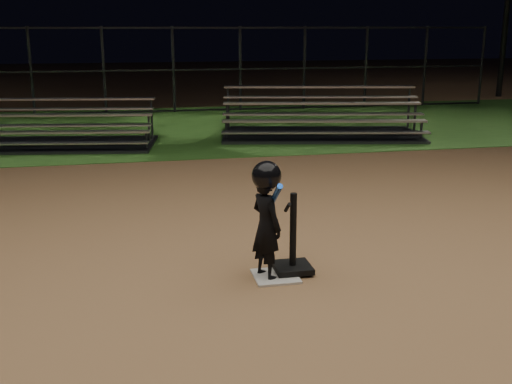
% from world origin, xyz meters
% --- Properties ---
extents(ground, '(80.00, 80.00, 0.00)m').
position_xyz_m(ground, '(0.00, 0.00, 0.00)').
color(ground, '#996D45').
rests_on(ground, ground).
extents(grass_strip, '(60.00, 8.00, 0.01)m').
position_xyz_m(grass_strip, '(0.00, 10.00, 0.01)').
color(grass_strip, '#2A571C').
rests_on(grass_strip, ground).
extents(home_plate, '(0.45, 0.45, 0.02)m').
position_xyz_m(home_plate, '(0.00, 0.00, 0.01)').
color(home_plate, beige).
rests_on(home_plate, ground).
extents(batting_tee, '(0.38, 0.38, 0.84)m').
position_xyz_m(batting_tee, '(0.20, 0.10, 0.18)').
color(batting_tee, black).
rests_on(batting_tee, home_plate).
extents(child_batter, '(0.43, 0.64, 1.22)m').
position_xyz_m(child_batter, '(-0.10, 0.02, 0.65)').
color(child_batter, black).
rests_on(child_batter, ground).
extents(bleacher_left, '(4.21, 2.53, 0.97)m').
position_xyz_m(bleacher_left, '(-2.85, 7.96, 0.20)').
color(bleacher_left, silver).
rests_on(bleacher_left, ground).
extents(bleacher_right, '(4.90, 3.07, 1.12)m').
position_xyz_m(bleacher_right, '(3.01, 8.03, 0.23)').
color(bleacher_right, '#B4B4B9').
rests_on(bleacher_right, ground).
extents(backstop_fence, '(20.08, 0.08, 2.50)m').
position_xyz_m(backstop_fence, '(0.00, 13.00, 1.25)').
color(backstop_fence, '#38383D').
rests_on(backstop_fence, ground).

